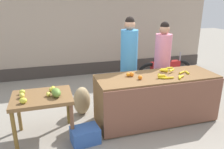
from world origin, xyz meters
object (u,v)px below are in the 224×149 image
(vendor_woman_blue_shirt, at_px, (129,64))
(vendor_woman_pink_shirt, at_px, (162,64))
(produce_crate, at_px, (85,135))
(parked_motorcycle, at_px, (165,70))
(produce_sack, at_px, (82,101))

(vendor_woman_blue_shirt, height_order, vendor_woman_pink_shirt, vendor_woman_blue_shirt)
(vendor_woman_blue_shirt, distance_m, vendor_woman_pink_shirt, 0.77)
(vendor_woman_pink_shirt, distance_m, produce_crate, 2.26)
(parked_motorcycle, height_order, produce_sack, parked_motorcycle)
(produce_crate, distance_m, produce_sack, 0.98)
(produce_crate, height_order, produce_sack, produce_sack)
(vendor_woman_pink_shirt, relative_size, produce_sack, 3.11)
(vendor_woman_pink_shirt, height_order, produce_crate, vendor_woman_pink_shirt)
(parked_motorcycle, distance_m, produce_crate, 3.21)
(vendor_woman_blue_shirt, relative_size, produce_crate, 4.31)
(vendor_woman_pink_shirt, bearing_deg, parked_motorcycle, 55.73)
(vendor_woman_pink_shirt, xyz_separation_m, produce_crate, (-1.87, -1.02, -0.77))
(vendor_woman_blue_shirt, bearing_deg, vendor_woman_pink_shirt, 1.55)
(vendor_woman_blue_shirt, bearing_deg, produce_crate, -137.93)
(vendor_woman_blue_shirt, distance_m, parked_motorcycle, 1.81)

